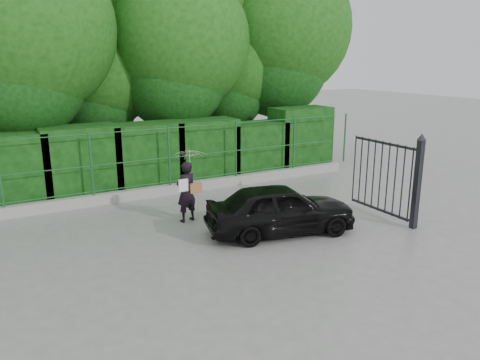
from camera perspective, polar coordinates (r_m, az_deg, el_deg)
ground at (r=10.55m, az=-1.78°, el=-8.11°), size 80.00×80.00×0.00m
kerb at (r=14.43m, az=-9.97°, el=-1.35°), size 14.00×0.25×0.30m
fence at (r=14.25m, az=-9.32°, el=2.83°), size 14.13×0.06×1.80m
hedge at (r=15.13m, az=-11.53°, el=2.88°), size 14.20×1.20×2.30m
trees at (r=17.32m, az=-10.61°, el=16.24°), size 17.10×6.15×8.08m
gate at (r=12.35m, az=19.16°, el=0.30°), size 0.22×2.33×2.36m
woman at (r=11.90m, az=-6.26°, el=0.62°), size 0.89×0.86×1.85m
car at (r=11.17m, az=4.95°, el=-3.51°), size 3.77×2.15×1.21m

